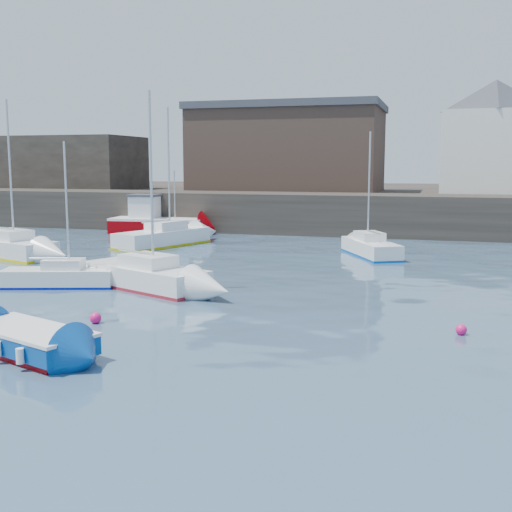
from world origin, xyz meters
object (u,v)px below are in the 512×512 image
(blue_dinghy, at_px, (29,340))
(fishing_boat, at_px, (155,221))
(sailboat_a, at_px, (59,277))
(buoy_far, at_px, (168,272))
(sailboat_b, at_px, (144,276))
(sailboat_h, at_px, (163,237))
(buoy_near, at_px, (96,323))
(sailboat_f, at_px, (371,247))
(buoy_mid, at_px, (461,335))
(sailboat_e, at_px, (8,247))

(blue_dinghy, height_order, fishing_boat, fishing_boat)
(sailboat_a, xyz_separation_m, buoy_far, (2.91, 4.90, -0.44))
(fishing_boat, bearing_deg, sailboat_b, -66.20)
(sailboat_h, distance_m, buoy_far, 10.10)
(fishing_boat, xyz_separation_m, buoy_near, (9.97, -26.05, -0.92))
(fishing_boat, height_order, sailboat_b, sailboat_b)
(sailboat_h, bearing_deg, sailboat_a, -84.03)
(sailboat_f, bearing_deg, buoy_far, -137.70)
(sailboat_f, distance_m, buoy_mid, 17.07)
(buoy_near, xyz_separation_m, buoy_far, (-1.88, 10.16, 0.00))
(fishing_boat, bearing_deg, sailboat_e, -101.08)
(sailboat_b, height_order, buoy_far, sailboat_b)
(sailboat_a, xyz_separation_m, sailboat_e, (-7.88, 6.97, 0.13))
(sailboat_h, xyz_separation_m, buoy_far, (4.38, -9.08, -0.58))
(sailboat_b, bearing_deg, fishing_boat, 113.80)
(sailboat_f, height_order, buoy_mid, sailboat_f)
(fishing_boat, bearing_deg, sailboat_f, -24.31)
(sailboat_b, height_order, sailboat_f, sailboat_b)
(sailboat_b, height_order, sailboat_e, sailboat_e)
(blue_dinghy, height_order, sailboat_b, sailboat_b)
(sailboat_h, bearing_deg, sailboat_b, -68.83)
(sailboat_h, bearing_deg, fishing_boat, 118.62)
(sailboat_e, xyz_separation_m, sailboat_f, (19.79, 6.11, -0.07))
(blue_dinghy, distance_m, sailboat_h, 23.82)
(fishing_boat, relative_size, buoy_mid, 21.00)
(buoy_mid, bearing_deg, buoy_far, 148.64)
(sailboat_e, relative_size, buoy_near, 22.55)
(sailboat_f, bearing_deg, blue_dinghy, -107.65)
(sailboat_e, bearing_deg, buoy_near, -43.96)
(sailboat_h, distance_m, buoy_mid, 24.96)
(sailboat_f, xyz_separation_m, buoy_far, (-8.99, -8.18, -0.50))
(sailboat_b, xyz_separation_m, sailboat_f, (8.24, 12.33, -0.04))
(sailboat_h, bearing_deg, buoy_far, -64.27)
(sailboat_f, height_order, buoy_near, sailboat_f)
(fishing_boat, xyz_separation_m, buoy_mid, (21.65, -24.16, -0.92))
(buoy_far, bearing_deg, sailboat_e, 169.15)
(buoy_near, distance_m, buoy_mid, 11.83)
(sailboat_a, distance_m, sailboat_e, 10.52)
(sailboat_b, relative_size, buoy_mid, 23.52)
(blue_dinghy, distance_m, buoy_near, 3.74)
(sailboat_b, relative_size, sailboat_h, 0.93)
(fishing_boat, height_order, sailboat_f, sailboat_f)
(fishing_boat, bearing_deg, buoy_mid, -48.13)
(buoy_mid, bearing_deg, sailboat_f, 105.53)
(fishing_boat, xyz_separation_m, sailboat_b, (8.84, -20.05, -0.38))
(sailboat_f, bearing_deg, sailboat_h, 176.13)
(sailboat_f, bearing_deg, sailboat_a, -132.31)
(fishing_boat, distance_m, sailboat_h, 7.76)
(fishing_boat, relative_size, sailboat_a, 1.18)
(blue_dinghy, xyz_separation_m, sailboat_f, (7.02, 22.05, 0.06))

